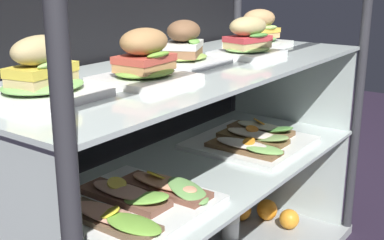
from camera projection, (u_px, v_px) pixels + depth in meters
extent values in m
cylinder|color=#333338|center=(358.00, 110.00, 1.72)|extent=(0.03, 0.03, 0.93)
cylinder|color=#333338|center=(235.00, 91.00, 1.99)|extent=(0.03, 0.03, 0.93)
cube|color=black|center=(123.00, 124.00, 1.51)|extent=(1.22, 0.01, 0.90)
cube|color=silver|center=(286.00, 167.00, 1.92)|extent=(0.01, 0.45, 0.35)
cube|color=silver|center=(192.00, 172.00, 1.39)|extent=(1.24, 0.47, 0.01)
cube|color=silver|center=(291.00, 83.00, 1.82)|extent=(0.01, 0.45, 0.28)
cube|color=silver|center=(192.00, 68.00, 1.31)|extent=(1.24, 0.47, 0.01)
cube|color=white|center=(44.00, 94.00, 0.97)|extent=(0.19, 0.19, 0.02)
ellipsoid|color=#7BB55D|center=(43.00, 85.00, 0.96)|extent=(0.16, 0.14, 0.02)
cube|color=#DCC07F|center=(42.00, 79.00, 0.96)|extent=(0.14, 0.09, 0.02)
cube|color=gold|center=(42.00, 69.00, 0.96)|extent=(0.14, 0.10, 0.02)
ellipsoid|color=#98C664|center=(52.00, 64.00, 0.93)|extent=(0.08, 0.04, 0.02)
ellipsoid|color=tan|center=(40.00, 50.00, 0.95)|extent=(0.15, 0.10, 0.06)
cube|color=white|center=(145.00, 79.00, 1.11)|extent=(0.19, 0.19, 0.01)
ellipsoid|color=#78A842|center=(145.00, 71.00, 1.11)|extent=(0.14, 0.12, 0.02)
cube|color=tan|center=(145.00, 66.00, 1.11)|extent=(0.12, 0.09, 0.02)
cube|color=#C54C3D|center=(145.00, 58.00, 1.10)|extent=(0.13, 0.10, 0.02)
ellipsoid|color=#7AB23B|center=(158.00, 55.00, 1.08)|extent=(0.07, 0.04, 0.02)
ellipsoid|color=#AB7D4C|center=(144.00, 42.00, 1.09)|extent=(0.13, 0.10, 0.06)
cube|color=white|center=(184.00, 62.00, 1.33)|extent=(0.19, 0.19, 0.01)
ellipsoid|color=#8FB44F|center=(184.00, 57.00, 1.33)|extent=(0.14, 0.12, 0.01)
cube|color=#946744|center=(184.00, 52.00, 1.33)|extent=(0.15, 0.13, 0.02)
cube|color=silver|center=(184.00, 45.00, 1.32)|extent=(0.15, 0.13, 0.02)
ellipsoid|color=#7DC655|center=(195.00, 41.00, 1.30)|extent=(0.08, 0.06, 0.02)
ellipsoid|color=brown|center=(184.00, 31.00, 1.31)|extent=(0.15, 0.13, 0.06)
cube|color=white|center=(247.00, 54.00, 1.45)|extent=(0.17, 0.17, 0.02)
ellipsoid|color=#74A253|center=(247.00, 49.00, 1.45)|extent=(0.14, 0.12, 0.01)
cube|color=#DDC481|center=(247.00, 45.00, 1.45)|extent=(0.14, 0.10, 0.02)
cube|color=#C6393E|center=(248.00, 39.00, 1.44)|extent=(0.14, 0.11, 0.02)
ellipsoid|color=#4E8D3B|center=(259.00, 35.00, 1.42)|extent=(0.08, 0.04, 0.01)
ellipsoid|color=tan|center=(248.00, 26.00, 1.43)|extent=(0.14, 0.11, 0.05)
cube|color=white|center=(258.00, 44.00, 1.67)|extent=(0.17, 0.17, 0.01)
ellipsoid|color=#65A256|center=(258.00, 38.00, 1.67)|extent=(0.13, 0.11, 0.02)
cube|color=#DFAA6F|center=(259.00, 35.00, 1.67)|extent=(0.13, 0.11, 0.02)
cube|color=yellow|center=(259.00, 30.00, 1.66)|extent=(0.14, 0.11, 0.01)
ellipsoid|color=#A6D46A|center=(269.00, 27.00, 1.64)|extent=(0.07, 0.05, 0.01)
ellipsoid|color=tan|center=(259.00, 19.00, 1.65)|extent=(0.14, 0.11, 0.06)
cube|color=white|center=(129.00, 206.00, 1.16)|extent=(0.34, 0.33, 0.02)
cube|color=brown|center=(108.00, 220.00, 1.07)|extent=(0.08, 0.24, 0.01)
ellipsoid|color=#73AC3C|center=(134.00, 224.00, 1.02)|extent=(0.10, 0.14, 0.03)
ellipsoid|color=#F1A688|center=(108.00, 214.00, 1.06)|extent=(0.07, 0.19, 0.01)
cylinder|color=yellow|center=(110.00, 212.00, 1.05)|extent=(0.06, 0.06, 0.02)
cube|color=brown|center=(123.00, 196.00, 1.17)|extent=(0.08, 0.23, 0.02)
ellipsoid|color=#86C950|center=(145.00, 198.00, 1.13)|extent=(0.09, 0.13, 0.04)
ellipsoid|color=#E4A78D|center=(123.00, 190.00, 1.17)|extent=(0.07, 0.19, 0.01)
cylinder|color=yellow|center=(117.00, 184.00, 1.18)|extent=(0.05, 0.05, 0.02)
cube|color=brown|center=(164.00, 188.00, 1.22)|extent=(0.08, 0.24, 0.01)
ellipsoid|color=#6FA355|center=(188.00, 190.00, 1.18)|extent=(0.09, 0.13, 0.05)
ellipsoid|color=#E9A178|center=(164.00, 182.00, 1.21)|extent=(0.07, 0.19, 0.02)
cylinder|color=yellow|center=(157.00, 175.00, 1.23)|extent=(0.05, 0.06, 0.03)
cube|color=white|center=(250.00, 143.00, 1.60)|extent=(0.34, 0.33, 0.02)
cube|color=brown|center=(243.00, 149.00, 1.50)|extent=(0.08, 0.23, 0.01)
ellipsoid|color=#7CB259|center=(264.00, 149.00, 1.46)|extent=(0.10, 0.13, 0.02)
ellipsoid|color=#F1E3D0|center=(243.00, 144.00, 1.50)|extent=(0.07, 0.18, 0.02)
cylinder|color=orange|center=(249.00, 142.00, 1.48)|extent=(0.05, 0.05, 0.02)
cube|color=brown|center=(252.00, 138.00, 1.59)|extent=(0.08, 0.22, 0.01)
ellipsoid|color=#7D9E55|center=(272.00, 138.00, 1.55)|extent=(0.08, 0.12, 0.04)
ellipsoid|color=#F1E0C4|center=(253.00, 134.00, 1.59)|extent=(0.07, 0.18, 0.02)
cylinder|color=orange|center=(252.00, 129.00, 1.60)|extent=(0.05, 0.05, 0.02)
cube|color=brown|center=(261.00, 130.00, 1.67)|extent=(0.08, 0.22, 0.01)
ellipsoid|color=#539140|center=(278.00, 130.00, 1.63)|extent=(0.09, 0.12, 0.04)
ellipsoid|color=#EAE7C1|center=(261.00, 126.00, 1.67)|extent=(0.07, 0.17, 0.01)
cylinder|color=orange|center=(259.00, 122.00, 1.68)|extent=(0.06, 0.06, 0.03)
cylinder|color=#991D41|center=(162.00, 230.00, 1.39)|extent=(0.03, 0.03, 0.05)
cylinder|color=gold|center=(162.00, 221.00, 1.38)|extent=(0.04, 0.04, 0.01)
cylinder|color=orange|center=(198.00, 235.00, 1.59)|extent=(0.06, 0.06, 0.18)
cylinder|color=silver|center=(198.00, 233.00, 1.58)|extent=(0.06, 0.06, 0.06)
cylinder|color=orange|center=(198.00, 204.00, 1.55)|extent=(0.04, 0.04, 0.03)
cylinder|color=teal|center=(198.00, 197.00, 1.55)|extent=(0.04, 0.04, 0.01)
cylinder|color=white|center=(230.00, 215.00, 1.73)|extent=(0.06, 0.06, 0.17)
cylinder|color=white|center=(230.00, 214.00, 1.73)|extent=(0.06, 0.06, 0.05)
cylinder|color=white|center=(231.00, 189.00, 1.71)|extent=(0.04, 0.04, 0.03)
cylinder|color=teal|center=(231.00, 182.00, 1.70)|extent=(0.04, 0.04, 0.02)
sphere|color=orange|center=(289.00, 219.00, 1.81)|extent=(0.07, 0.07, 0.07)
sphere|color=orange|center=(267.00, 210.00, 1.88)|extent=(0.08, 0.08, 0.08)
sphere|color=orange|center=(241.00, 210.00, 1.87)|extent=(0.08, 0.08, 0.08)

